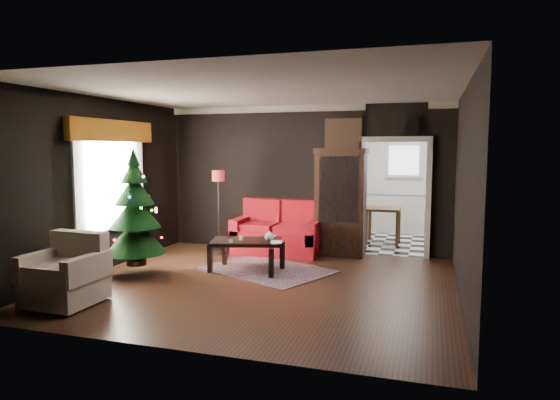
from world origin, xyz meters
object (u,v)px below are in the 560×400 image
(christmas_tree, at_px, (135,209))
(coffee_table, at_px, (247,255))
(curio_cabinet, at_px, (341,205))
(wall_clock, at_px, (410,126))
(teapot, at_px, (269,236))
(kitchen_table, at_px, (383,225))
(floor_lamp, at_px, (219,210))
(armchair, at_px, (64,269))
(loveseat, at_px, (278,227))

(christmas_tree, xyz_separation_m, coffee_table, (1.59, 0.70, -0.79))
(curio_cabinet, xyz_separation_m, wall_clock, (1.20, 0.18, 1.43))
(coffee_table, relative_size, teapot, 7.00)
(coffee_table, distance_m, kitchen_table, 3.61)
(coffee_table, bearing_deg, floor_lamp, 132.14)
(curio_cabinet, bearing_deg, armchair, -125.72)
(christmas_tree, bearing_deg, curio_cabinet, 39.94)
(floor_lamp, bearing_deg, loveseat, 19.38)
(coffee_table, distance_m, wall_clock, 3.71)
(wall_clock, bearing_deg, curio_cabinet, -171.47)
(armchair, bearing_deg, loveseat, 67.11)
(kitchen_table, bearing_deg, teapot, -116.14)
(floor_lamp, bearing_deg, kitchen_table, 35.35)
(wall_clock, bearing_deg, coffee_table, -142.87)
(curio_cabinet, distance_m, armchair, 4.86)
(curio_cabinet, bearing_deg, floor_lamp, -165.01)
(kitchen_table, bearing_deg, loveseat, -137.49)
(floor_lamp, relative_size, christmas_tree, 0.84)
(christmas_tree, height_order, kitchen_table, christmas_tree)
(loveseat, distance_m, christmas_tree, 2.77)
(loveseat, relative_size, christmas_tree, 0.95)
(coffee_table, xyz_separation_m, kitchen_table, (1.88, 3.09, 0.11))
(loveseat, distance_m, kitchen_table, 2.45)
(curio_cabinet, relative_size, wall_clock, 5.94)
(armchair, xyz_separation_m, teapot, (1.97, 2.30, 0.13))
(floor_lamp, distance_m, coffee_table, 1.55)
(loveseat, xyz_separation_m, wall_clock, (2.35, 0.40, 1.88))
(curio_cabinet, xyz_separation_m, teapot, (-0.85, -1.63, -0.36))
(armchair, height_order, teapot, armchair)
(armchair, height_order, wall_clock, wall_clock)
(teapot, bearing_deg, curio_cabinet, 62.40)
(floor_lamp, xyz_separation_m, teapot, (1.34, -1.04, -0.24))
(loveseat, relative_size, floor_lamp, 1.13)
(armchair, bearing_deg, curio_cabinet, 55.69)
(christmas_tree, xyz_separation_m, wall_clock, (4.02, 2.54, 1.33))
(loveseat, relative_size, teapot, 10.63)
(floor_lamp, bearing_deg, wall_clock, 12.74)
(christmas_tree, height_order, armchair, christmas_tree)
(curio_cabinet, xyz_separation_m, christmas_tree, (-2.82, -2.36, 0.10))
(floor_lamp, distance_m, christmas_tree, 1.89)
(wall_clock, distance_m, kitchen_table, 2.43)
(christmas_tree, relative_size, kitchen_table, 2.39)
(teapot, bearing_deg, floor_lamp, 142.29)
(christmas_tree, xyz_separation_m, kitchen_table, (3.47, 3.79, -0.68))
(floor_lamp, height_order, teapot, floor_lamp)
(coffee_table, bearing_deg, curio_cabinet, 53.49)
(coffee_table, xyz_separation_m, teapot, (0.38, 0.03, 0.33))
(loveseat, distance_m, wall_clock, 3.04)
(armchair, relative_size, coffee_table, 0.78)
(christmas_tree, bearing_deg, loveseat, 52.07)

